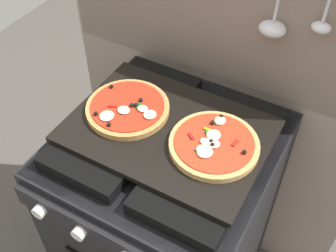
{
  "coord_description": "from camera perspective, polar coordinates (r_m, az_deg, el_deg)",
  "views": [
    {
      "loc": [
        0.39,
        -0.69,
        1.74
      ],
      "look_at": [
        0.0,
        0.0,
        0.93
      ],
      "focal_mm": 44.95,
      "sensor_mm": 36.0,
      "label": 1
    }
  ],
  "objects": [
    {
      "name": "baking_tray",
      "position": [
        1.15,
        0.0,
        -0.62
      ],
      "size": [
        0.54,
        0.38,
        0.02
      ],
      "primitive_type": "cube",
      "color": "black",
      "rests_on": "stove"
    },
    {
      "name": "stove",
      "position": [
        1.52,
        -0.03,
        -12.66
      ],
      "size": [
        0.6,
        0.64,
        0.9
      ],
      "color": "black",
      "rests_on": "ground_plane"
    },
    {
      "name": "pizza_right",
      "position": [
        1.1,
        6.32,
        -2.34
      ],
      "size": [
        0.24,
        0.24,
        0.03
      ],
      "color": "tan",
      "rests_on": "baking_tray"
    },
    {
      "name": "pizza_left",
      "position": [
        1.19,
        -5.49,
        2.42
      ],
      "size": [
        0.24,
        0.24,
        0.03
      ],
      "color": "#C18947",
      "rests_on": "baking_tray"
    },
    {
      "name": "kitchen_backsplash",
      "position": [
        1.45,
        6.6,
        4.41
      ],
      "size": [
        1.1,
        0.09,
        1.55
      ],
      "color": "gray",
      "rests_on": "ground_plane"
    }
  ]
}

